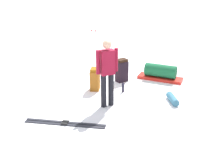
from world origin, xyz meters
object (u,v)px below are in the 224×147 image
(backpack_bright, at_px, (122,71))
(gear_sled, at_px, (160,73))
(skier_standing, at_px, (107,70))
(thermos_bottle, at_px, (123,88))
(ski_poles_planted_near, at_px, (94,48))
(ski_pair_near, at_px, (65,123))
(sleeping_mat_rolled, at_px, (173,99))
(backpack_large_dark, at_px, (95,79))

(backpack_bright, relative_size, gear_sled, 0.50)
(skier_standing, distance_m, thermos_bottle, 1.26)
(backpack_bright, xyz_separation_m, gear_sled, (-0.93, -0.80, -0.13))
(ski_poles_planted_near, bearing_deg, thermos_bottle, 148.83)
(backpack_bright, distance_m, ski_poles_planted_near, 1.54)
(backpack_bright, xyz_separation_m, ski_poles_planted_near, (1.41, -0.46, 0.41))
(ski_pair_near, height_order, gear_sled, gear_sled)
(thermos_bottle, bearing_deg, sleeping_mat_rolled, -173.36)
(ski_pair_near, height_order, backpack_bright, backpack_bright)
(skier_standing, bearing_deg, backpack_bright, -70.15)
(ski_pair_near, height_order, backpack_large_dark, backpack_large_dark)
(ski_poles_planted_near, xyz_separation_m, sleeping_mat_rolled, (-3.28, 0.97, -0.67))
(gear_sled, bearing_deg, sleeping_mat_rolled, 125.55)
(ski_pair_near, height_order, ski_poles_planted_near, ski_poles_planted_near)
(skier_standing, distance_m, gear_sled, 2.55)
(backpack_bright, relative_size, thermos_bottle, 2.75)
(backpack_large_dark, xyz_separation_m, gear_sled, (-1.22, -1.77, -0.09))
(sleeping_mat_rolled, height_order, thermos_bottle, thermos_bottle)
(gear_sled, bearing_deg, backpack_large_dark, 55.44)
(skier_standing, xyz_separation_m, backpack_large_dark, (0.87, -0.64, -0.64))
(skier_standing, bearing_deg, gear_sled, -98.27)
(ski_poles_planted_near, relative_size, gear_sled, 0.95)
(backpack_large_dark, relative_size, backpack_bright, 0.90)
(skier_standing, bearing_deg, backpack_large_dark, -36.25)
(backpack_large_dark, height_order, gear_sled, backpack_large_dark)
(backpack_large_dark, bearing_deg, ski_poles_planted_near, -51.99)
(backpack_large_dark, distance_m, sleeping_mat_rolled, 2.22)
(backpack_bright, bearing_deg, skier_standing, 109.85)
(backpack_bright, xyz_separation_m, sleeping_mat_rolled, (-1.87, 0.51, -0.26))
(ski_pair_near, distance_m, gear_sled, 3.73)
(sleeping_mat_rolled, distance_m, thermos_bottle, 1.41)
(sleeping_mat_rolled, bearing_deg, backpack_large_dark, 12.13)
(ski_pair_near, bearing_deg, thermos_bottle, -94.12)
(skier_standing, bearing_deg, ski_pair_near, 77.65)
(skier_standing, distance_m, ski_poles_planted_near, 2.88)
(ski_pair_near, bearing_deg, gear_sled, -99.68)
(skier_standing, height_order, thermos_bottle, skier_standing)
(skier_standing, distance_m, backpack_large_dark, 1.26)
(backpack_bright, bearing_deg, thermos_bottle, 124.67)
(skier_standing, height_order, ski_poles_planted_near, skier_standing)
(skier_standing, relative_size, ski_pair_near, 0.98)
(ski_pair_near, relative_size, backpack_large_dark, 2.69)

